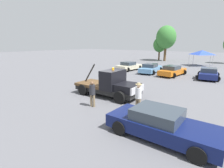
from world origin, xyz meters
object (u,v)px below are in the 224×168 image
Objects in this scene: tree_left at (160,45)px; parked_car_navy at (208,73)px; tree_right at (166,37)px; person_at_hood at (92,92)px; parked_car_skyblue at (150,68)px; canopy_tent_blue at (202,52)px; parked_car_cream at (129,66)px; person_near_truck at (138,95)px; foreground_car at (161,124)px; tow_truck at (110,85)px; parked_car_orange at (172,71)px.

parked_car_navy is at bearing -53.95° from tree_left.
tree_right is (1.97, -1.37, 1.71)m from tree_left.
parked_car_skyblue is at bearing -179.73° from person_at_hood.
tree_left reaches higher than person_at_hood.
tree_left is (-10.66, 6.21, 1.24)m from canopy_tent_blue.
parked_car_cream is 3.75m from parked_car_skyblue.
tree_left is 0.68× the size of tree_right.
parked_car_navy is at bearing -76.19° from canopy_tent_blue.
person_near_truck is 0.23× the size of tree_right.
foreground_car is 19.96m from parked_car_cream.
parked_car_skyblue is at bearing -75.79° from tree_right.
person_at_hood is at bearing -175.07° from parked_car_skyblue.
canopy_tent_blue reaches higher than person_at_hood.
person_near_truck is at bearing -24.79° from tow_truck.
tree_left is (-8.69, 31.49, 2.78)m from tow_truck.
parked_car_skyblue is (-5.50, 13.85, -0.43)m from person_near_truck.
parked_car_navy is (7.34, 0.12, -0.00)m from parked_car_skyblue.
parked_car_skyblue is (-7.82, 16.02, -0.00)m from foreground_car.
person_at_hood is 16.51m from parked_car_cream.
parked_car_navy is at bearing -172.90° from person_near_truck.
tow_truck is 6.65m from foreground_car.
foreground_car is 1.40× the size of canopy_tent_blue.
tree_left reaches higher than parked_car_cream.
tow_truck is 3.56m from person_near_truck.
person_near_truck is 35.12m from tree_left.
tree_right is at bearing 9.03° from parked_car_skyblue.
parked_car_orange is at bearing -88.74° from parked_car_cream.
parked_car_navy is (11.08, -0.13, -0.00)m from parked_car_cream.
parked_car_cream is at bearing -81.79° from tree_left.
parked_car_navy is at bearing -56.08° from tree_right.
parked_car_cream is at bearing -87.56° from tree_right.
tow_truck is 25.40m from canopy_tent_blue.
tree_left is 2.94m from tree_right.
foreground_car and parked_car_orange have the same top height.
tow_truck is 1.10× the size of parked_car_orange.
parked_car_cream is at bearing 91.63° from parked_car_orange.
parked_car_cream is 0.92× the size of parked_car_skyblue.
person_at_hood is 0.38× the size of parked_car_navy.
person_at_hood is at bearing -150.97° from parked_car_cream.
foreground_car is 0.99× the size of parked_car_orange.
parked_car_navy is 1.32× the size of canopy_tent_blue.
foreground_car is 0.89× the size of tree_left.
person_near_truck is 14.91m from parked_car_skyblue.
tree_right is (-12.30, 33.72, 4.76)m from foreground_car.
tow_truck is 1.19× the size of parked_car_navy.
tree_right is at bearing 150.85° from canopy_tent_blue.
parked_car_cream is at bearing -167.00° from person_at_hood.
tree_right is (-4.48, 17.70, 4.76)m from parked_car_skyblue.
tow_truck is at bearing 179.73° from person_at_hood.
canopy_tent_blue reaches higher than parked_car_orange.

